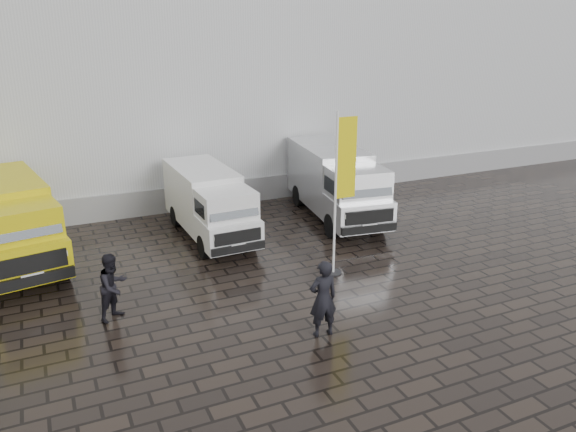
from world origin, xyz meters
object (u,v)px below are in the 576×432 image
(wheelie_bin, at_px, (323,183))
(person_tent, at_px, (113,286))
(van_white, at_px, (209,205))
(flagpole, at_px, (341,186))
(person_front, at_px, (323,299))
(van_silver, at_px, (336,184))
(van_yellow, at_px, (9,226))

(wheelie_bin, relative_size, person_tent, 0.63)
(van_white, relative_size, wheelie_bin, 4.90)
(van_white, bearing_deg, flagpole, -61.23)
(van_white, bearing_deg, person_front, -87.70)
(van_white, bearing_deg, person_tent, -132.06)
(van_silver, relative_size, wheelie_bin, 5.54)
(van_silver, bearing_deg, van_white, -172.60)
(van_yellow, height_order, flagpole, flagpole)
(van_white, bearing_deg, van_silver, -1.77)
(van_silver, height_order, person_tent, van_silver)
(person_front, distance_m, person_tent, 5.26)
(person_tent, bearing_deg, person_front, -71.52)
(van_yellow, xyz_separation_m, person_front, (6.76, -7.44, -0.36))
(van_white, height_order, flagpole, flagpole)
(van_white, relative_size, flagpole, 1.10)
(van_silver, xyz_separation_m, wheelie_bin, (0.95, 2.80, -0.77))
(person_front, bearing_deg, van_silver, -118.13)
(person_front, bearing_deg, van_white, -83.24)
(person_front, xyz_separation_m, person_tent, (-4.40, 2.88, -0.09))
(van_white, distance_m, flagpole, 5.41)
(person_tent, bearing_deg, wheelie_bin, -1.32)
(van_white, distance_m, person_front, 7.47)
(van_white, distance_m, wheelie_bin, 6.58)
(flagpole, distance_m, wheelie_bin, 8.26)
(van_yellow, distance_m, person_tent, 5.15)
(person_tent, bearing_deg, van_silver, -10.96)
(flagpole, relative_size, wheelie_bin, 4.43)
(wheelie_bin, height_order, person_front, person_front)
(person_tent, bearing_deg, van_white, 11.45)
(van_yellow, relative_size, flagpole, 1.17)
(van_yellow, height_order, person_front, van_yellow)
(van_yellow, distance_m, van_white, 6.23)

